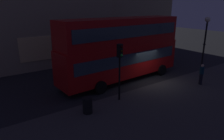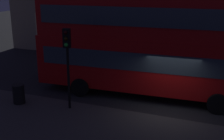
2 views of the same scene
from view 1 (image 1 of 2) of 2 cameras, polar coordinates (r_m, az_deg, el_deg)
ground_plane at (r=17.70m, az=10.80°, el=-3.29°), size 80.00×80.00×0.00m
sidewalk_slab at (r=15.31m, az=22.07°, el=-7.43°), size 44.00×7.12×0.12m
double_decker_bus at (r=17.10m, az=2.79°, el=6.46°), size 11.41×3.20×5.23m
traffic_light_near_kerb at (r=13.08m, az=2.19°, el=2.67°), size 0.37×0.39×3.77m
street_lamp at (r=19.49m, az=24.45°, el=8.72°), size 0.45×0.45×5.16m
pedestrian at (r=17.76m, az=23.48°, el=-1.03°), size 0.33×0.33×1.67m
litter_bin at (r=12.27m, az=-6.78°, el=-9.70°), size 0.57×0.57×0.95m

